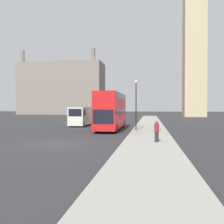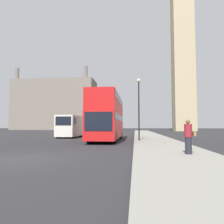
{
  "view_description": "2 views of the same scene",
  "coord_description": "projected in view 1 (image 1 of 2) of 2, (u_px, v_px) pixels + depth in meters",
  "views": [
    {
      "loc": [
        7.07,
        -17.88,
        2.77
      ],
      "look_at": [
        2.13,
        14.38,
        2.16
      ],
      "focal_mm": 40.0,
      "sensor_mm": 36.0,
      "label": 1
    },
    {
      "loc": [
        5.1,
        -9.28,
        1.44
      ],
      "look_at": [
        2.01,
        19.97,
        3.36
      ],
      "focal_mm": 35.0,
      "sensor_mm": 36.0,
      "label": 2
    }
  ],
  "objects": [
    {
      "name": "white_van",
      "position": [
        81.0,
        116.0,
        36.94
      ],
      "size": [
        2.22,
        5.77,
        2.77
      ],
      "color": "silver",
      "rests_on": "ground_plane"
    },
    {
      "name": "building_block_distant",
      "position": [
        62.0,
        89.0,
        98.62
      ],
      "size": [
        32.55,
        12.28,
        24.5
      ],
      "color": "slate",
      "rests_on": "ground_plane"
    },
    {
      "name": "clock_tower",
      "position": [
        195.0,
        5.0,
        73.6
      ],
      "size": [
        6.66,
        6.83,
        64.57
      ],
      "color": "tan",
      "rests_on": "ground_plane"
    },
    {
      "name": "pedestrian",
      "position": [
        157.0,
        131.0,
        18.87
      ],
      "size": [
        0.52,
        0.36,
        1.61
      ],
      "color": "#23232D",
      "rests_on": "sidewalk_strip"
    },
    {
      "name": "ground_plane",
      "position": [
        55.0,
        144.0,
        18.79
      ],
      "size": [
        300.0,
        300.0,
        0.0
      ],
      "primitive_type": "plane",
      "color": "#28282B"
    },
    {
      "name": "street_lamp",
      "position": [
        136.0,
        97.0,
        28.68
      ],
      "size": [
        0.36,
        0.36,
        5.72
      ],
      "color": "black",
      "rests_on": "sidewalk_strip"
    },
    {
      "name": "red_double_decker_bus",
      "position": [
        111.0,
        109.0,
        30.99
      ],
      "size": [
        2.5,
        11.17,
        4.5
      ],
      "color": "red",
      "rests_on": "ground_plane"
    },
    {
      "name": "sidewalk_strip",
      "position": [
        149.0,
        145.0,
        17.73
      ],
      "size": [
        4.0,
        120.0,
        0.15
      ],
      "color": "gray",
      "rests_on": "ground_plane"
    }
  ]
}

